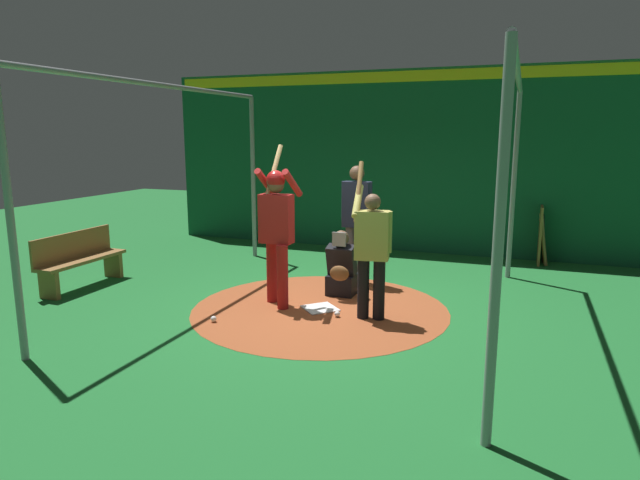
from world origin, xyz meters
name	(u,v)px	position (x,y,z in m)	size (l,w,h in m)	color
ground_plane	(320,309)	(0.00, 0.00, 0.00)	(25.56, 25.56, 0.00)	#1E6B2D
dirt_circle	(320,309)	(0.00, 0.00, 0.00)	(3.44, 3.44, 0.01)	#9E4C28
home_plate	(320,308)	(0.00, 0.00, 0.01)	(0.42, 0.42, 0.01)	white
batter	(277,224)	(0.03, -0.61, 1.14)	(0.68, 0.49, 2.18)	maroon
catcher	(342,270)	(-0.73, 0.07, 0.38)	(0.58, 0.40, 0.96)	black
umpire	(356,217)	(-1.49, 0.06, 1.05)	(0.23, 0.49, 1.84)	#4C4C51
visitor	(372,248)	(0.13, 0.73, 0.93)	(0.54, 0.53, 1.98)	black
back_wall	(393,161)	(-4.19, 0.00, 1.79)	(0.22, 9.56, 3.55)	#145133
cage_frame	(320,152)	(0.00, 0.00, 2.10)	(5.37, 4.72, 3.02)	gray
bat_rack	(541,236)	(-3.94, 2.83, 0.49)	(0.70, 0.20, 1.05)	olive
bench	(79,259)	(0.24, -3.85, 0.44)	(1.56, 0.36, 0.85)	olive
baseball_0	(271,286)	(-0.68, -1.05, 0.04)	(0.07, 0.07, 0.07)	white
baseball_1	(337,314)	(0.23, 0.32, 0.04)	(0.07, 0.07, 0.07)	white
baseball_2	(214,319)	(0.96, -1.07, 0.04)	(0.07, 0.07, 0.07)	white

